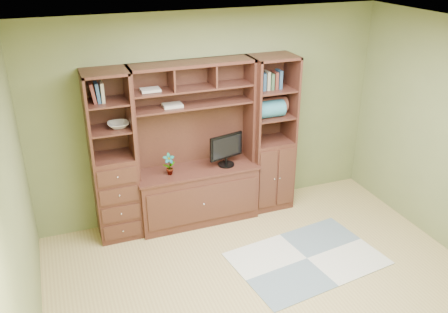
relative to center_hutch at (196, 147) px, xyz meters
name	(u,v)px	position (x,y,z in m)	size (l,w,h in m)	color
room	(285,186)	(0.29, -1.73, 0.28)	(4.60, 4.10, 2.64)	tan
center_hutch	(196,147)	(0.00, 0.00, 0.00)	(1.54, 0.53, 2.05)	#432017
left_tower	(113,158)	(-1.00, 0.04, 0.00)	(0.50, 0.45, 2.05)	#432017
right_tower	(271,135)	(1.02, 0.04, 0.00)	(0.55, 0.45, 2.05)	#432017
rug	(307,259)	(0.90, -1.26, -1.02)	(1.63, 1.09, 0.01)	#A1A7A7
monitor	(226,144)	(0.38, -0.03, -0.01)	(0.47, 0.21, 0.57)	black
orchid	(169,164)	(-0.36, -0.03, -0.16)	(0.14, 0.10, 0.27)	#B74B3E
magazines	(172,105)	(-0.25, 0.09, 0.53)	(0.23, 0.17, 0.03)	#AFA595
bowl	(118,125)	(-0.90, 0.04, 0.39)	(0.24, 0.24, 0.06)	beige
blanket_teal	(269,109)	(0.97, -0.01, 0.37)	(0.37, 0.21, 0.21)	#2F6B7C
blanket_red	(272,105)	(1.07, 0.12, 0.37)	(0.37, 0.21, 0.21)	brown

